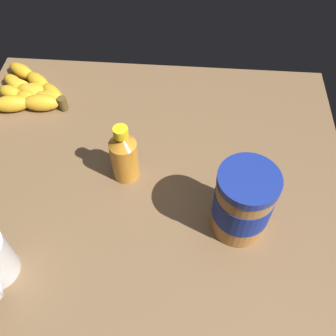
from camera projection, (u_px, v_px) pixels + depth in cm
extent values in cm
cube|color=brown|center=(147.00, 180.00, 77.92)|extent=(79.87, 69.07, 3.54)
ellipsoid|color=gold|center=(53.00, 93.00, 88.55)|extent=(7.69, 7.66, 3.24)
ellipsoid|color=gold|center=(38.00, 81.00, 91.17)|extent=(8.02, 7.20, 3.24)
ellipsoid|color=gold|center=(21.00, 71.00, 93.44)|extent=(8.21, 6.62, 3.24)
ellipsoid|color=gold|center=(51.00, 97.00, 87.96)|extent=(6.60, 5.65, 2.98)
ellipsoid|color=gold|center=(36.00, 90.00, 89.44)|extent=(6.61, 4.98, 2.98)
ellipsoid|color=gold|center=(19.00, 85.00, 90.49)|extent=(6.42, 4.16, 2.98)
ellipsoid|color=gold|center=(47.00, 99.00, 87.54)|extent=(7.33, 5.16, 3.13)
ellipsoid|color=gold|center=(29.00, 91.00, 89.04)|extent=(7.36, 5.86, 3.13)
ellipsoid|color=gold|center=(14.00, 82.00, 90.94)|extent=(7.24, 6.44, 3.13)
ellipsoid|color=gold|center=(47.00, 101.00, 86.88)|extent=(6.21, 3.97, 3.34)
ellipsoid|color=gold|center=(28.00, 98.00, 87.58)|extent=(6.49, 4.60, 3.34)
ellipsoid|color=gold|center=(10.00, 93.00, 88.60)|extent=(6.67, 5.16, 3.34)
ellipsoid|color=gold|center=(41.00, 103.00, 86.30)|extent=(8.53, 4.32, 3.79)
ellipsoid|color=gold|center=(11.00, 104.00, 86.11)|extent=(8.87, 5.28, 3.79)
cylinder|color=brown|center=(63.00, 103.00, 86.33)|extent=(2.00, 2.00, 3.00)
cylinder|color=#B27238|center=(242.00, 205.00, 64.80)|extent=(9.74, 9.74, 12.74)
cylinder|color=navy|center=(243.00, 203.00, 64.30)|extent=(9.93, 9.93, 5.74)
cylinder|color=navy|center=(249.00, 181.00, 59.10)|extent=(10.09, 10.09, 1.56)
cylinder|color=orange|center=(124.00, 161.00, 72.92)|extent=(5.20, 5.20, 9.06)
cone|color=orange|center=(122.00, 141.00, 68.43)|extent=(5.20, 5.20, 2.19)
cylinder|color=yellow|center=(120.00, 133.00, 66.81)|extent=(2.72, 2.72, 1.89)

